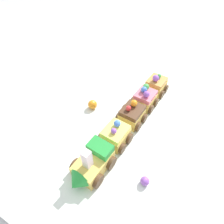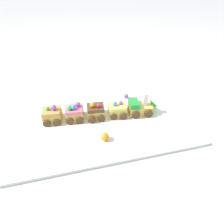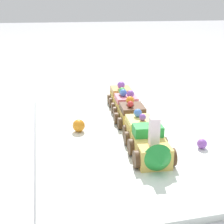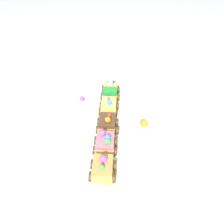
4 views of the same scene
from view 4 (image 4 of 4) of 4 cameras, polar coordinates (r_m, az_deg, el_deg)
ground_plane at (r=0.65m, az=1.50°, el=-4.44°), size 10.00×10.00×0.00m
display_board at (r=0.64m, az=1.51°, el=-4.10°), size 0.66×0.39×0.01m
cake_train_locomotive at (r=0.74m, az=-0.52°, el=7.14°), size 0.12×0.08×0.09m
cake_car_lemon at (r=0.66m, az=-1.04°, el=1.65°), size 0.07×0.08×0.07m
cake_car_chocolate at (r=0.60m, az=-1.57°, el=-3.92°), size 0.07×0.08×0.07m
cake_car_strawberry at (r=0.55m, az=-2.20°, el=-10.23°), size 0.07×0.08×0.07m
cake_car_caramel at (r=0.51m, az=-3.01°, el=-18.01°), size 0.07×0.08×0.07m
gumball_orange at (r=0.63m, az=10.38°, el=-3.54°), size 0.03×0.03×0.03m
gumball_purple at (r=0.73m, az=-9.84°, el=4.35°), size 0.02×0.02×0.02m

